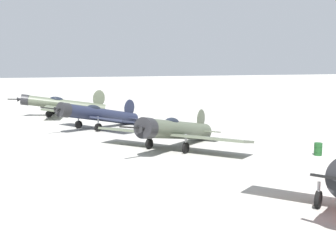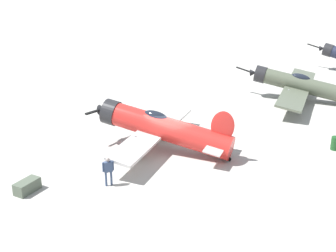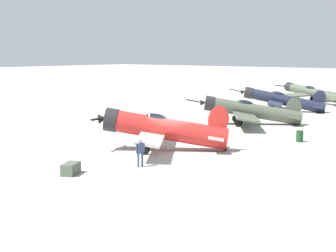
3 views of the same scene
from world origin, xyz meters
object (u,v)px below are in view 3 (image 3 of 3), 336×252
ground_crew_mechanic (140,150)px  fuel_drum (300,136)px  airplane_mid_apron (249,110)px  airplane_far_line (281,100)px  airplane_foreground (161,129)px  equipment_crate (71,169)px  airplane_outer_stand (313,93)px

ground_crew_mechanic → fuel_drum: ground_crew_mechanic is taller
airplane_mid_apron → airplane_far_line: bearing=-112.9°
airplane_foreground → airplane_far_line: (28.62, 5.33, -0.18)m
airplane_far_line → fuel_drum: 21.98m
ground_crew_mechanic → equipment_crate: ground_crew_mechanic is taller
airplane_foreground → airplane_mid_apron: airplane_foreground is taller
airplane_foreground → airplane_outer_stand: 41.71m
airplane_foreground → fuel_drum: airplane_foreground is taller
airplane_mid_apron → ground_crew_mechanic: 21.68m
equipment_crate → fuel_drum: 19.79m
airplane_far_line → airplane_mid_apron: bearing=77.5°
airplane_far_line → ground_crew_mechanic: 34.61m
airplane_mid_apron → fuel_drum: airplane_mid_apron is taller
airplane_mid_apron → ground_crew_mechanic: airplane_mid_apron is taller
equipment_crate → fuel_drum: (19.08, -5.26, 0.11)m
airplane_foreground → airplane_outer_stand: bearing=-116.5°
airplane_foreground → airplane_far_line: bearing=-115.6°
airplane_outer_stand → fuel_drum: 33.89m
airplane_foreground → ground_crew_mechanic: (-5.07, -2.58, -0.56)m
ground_crew_mechanic → equipment_crate: size_ratio=1.05×
ground_crew_mechanic → fuel_drum: bearing=-93.8°
airplane_outer_stand → airplane_far_line: bearing=112.9°
ground_crew_mechanic → equipment_crate: 4.54m
airplane_far_line → airplane_foreground: bearing=74.5°
airplane_outer_stand → airplane_mid_apron: bearing=115.9°
ground_crew_mechanic → airplane_outer_stand: bearing=-68.8°
fuel_drum → airplane_mid_apron: bearing=53.8°
airplane_far_line → airplane_outer_stand: (12.50, 1.67, 0.03)m
airplane_mid_apron → fuel_drum: bearing=107.3°
airplane_foreground → equipment_crate: size_ratio=5.73×
equipment_crate → airplane_far_line: bearing=9.3°
airplane_far_line → equipment_crate: size_ratio=6.55×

